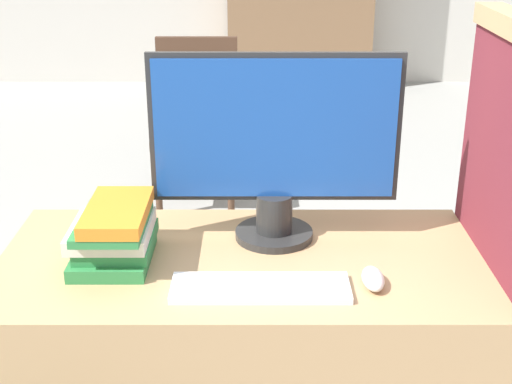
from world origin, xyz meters
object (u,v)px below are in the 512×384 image
object	(u,v)px
keyboard	(258,288)
far_chair	(195,115)
mouse	(371,278)
monitor	(273,145)
book_stack	(112,234)

from	to	relation	value
keyboard	far_chair	world-z (taller)	far_chair
mouse	far_chair	distance (m)	2.36
keyboard	far_chair	distance (m)	2.33
monitor	keyboard	xyz separation A→B (m)	(-0.04, -0.29, -0.25)
mouse	far_chair	xyz separation A→B (m)	(-0.59, 2.27, -0.26)
keyboard	far_chair	bearing A→B (deg)	98.20
mouse	book_stack	bearing A→B (deg)	168.71
book_stack	keyboard	bearing A→B (deg)	-22.47
monitor	keyboard	distance (m)	0.38
mouse	keyboard	bearing A→B (deg)	-174.67
monitor	mouse	world-z (taller)	monitor
keyboard	book_stack	xyz separation A→B (m)	(-0.36, 0.15, 0.07)
monitor	far_chair	bearing A→B (deg)	100.40
keyboard	mouse	world-z (taller)	mouse
monitor	far_chair	distance (m)	2.10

